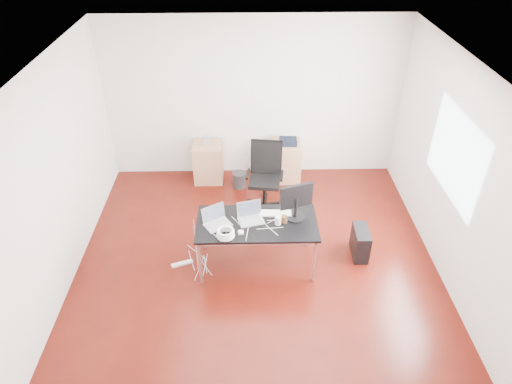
{
  "coord_description": "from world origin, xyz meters",
  "views": [
    {
      "loc": [
        -0.12,
        -4.71,
        4.48
      ],
      "look_at": [
        0.0,
        0.55,
        0.85
      ],
      "focal_mm": 32.0,
      "sensor_mm": 36.0,
      "label": 1
    }
  ],
  "objects_px": {
    "filing_cabinet_right": "(286,161)",
    "pc_tower": "(360,242)",
    "desk": "(257,226)",
    "filing_cabinet_left": "(208,162)",
    "office_chair": "(265,173)"
  },
  "relations": [
    {
      "from": "office_chair",
      "to": "pc_tower",
      "type": "distance_m",
      "value": 1.87
    },
    {
      "from": "desk",
      "to": "pc_tower",
      "type": "bearing_deg",
      "value": 5.9
    },
    {
      "from": "desk",
      "to": "office_chair",
      "type": "relative_size",
      "value": 1.48
    },
    {
      "from": "filing_cabinet_left",
      "to": "filing_cabinet_right",
      "type": "relative_size",
      "value": 1.0
    },
    {
      "from": "desk",
      "to": "pc_tower",
      "type": "relative_size",
      "value": 3.56
    },
    {
      "from": "filing_cabinet_right",
      "to": "office_chair",
      "type": "bearing_deg",
      "value": -116.89
    },
    {
      "from": "desk",
      "to": "office_chair",
      "type": "bearing_deg",
      "value": 83.24
    },
    {
      "from": "filing_cabinet_right",
      "to": "pc_tower",
      "type": "distance_m",
      "value": 2.26
    },
    {
      "from": "desk",
      "to": "filing_cabinet_right",
      "type": "xyz_separation_m",
      "value": [
        0.57,
        2.21,
        -0.33
      ]
    },
    {
      "from": "filing_cabinet_left",
      "to": "filing_cabinet_right",
      "type": "xyz_separation_m",
      "value": [
        1.37,
        0.0,
        0.0
      ]
    },
    {
      "from": "desk",
      "to": "office_chair",
      "type": "height_order",
      "value": "office_chair"
    },
    {
      "from": "pc_tower",
      "to": "desk",
      "type": "bearing_deg",
      "value": -172.59
    },
    {
      "from": "desk",
      "to": "office_chair",
      "type": "distance_m",
      "value": 1.44
    },
    {
      "from": "office_chair",
      "to": "pc_tower",
      "type": "relative_size",
      "value": 2.4
    },
    {
      "from": "desk",
      "to": "filing_cabinet_right",
      "type": "bearing_deg",
      "value": 75.63
    }
  ]
}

